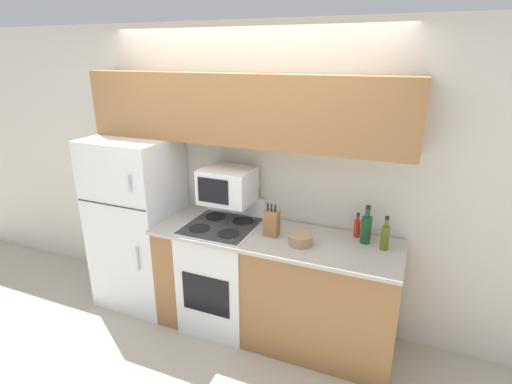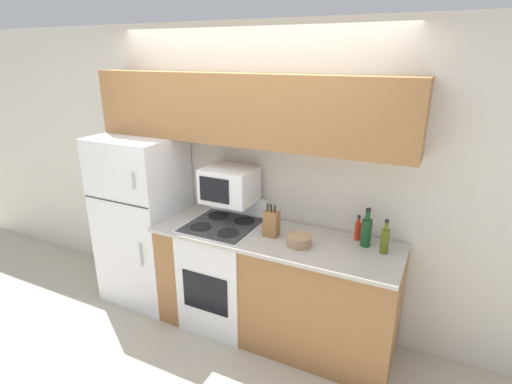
% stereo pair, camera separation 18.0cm
% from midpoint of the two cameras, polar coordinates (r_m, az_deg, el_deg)
% --- Properties ---
extents(ground_plane, '(12.00, 12.00, 0.00)m').
position_cam_midpoint_polar(ground_plane, '(3.60, -6.81, -20.61)').
color(ground_plane, beige).
extents(wall_back, '(8.00, 0.05, 2.55)m').
position_cam_midpoint_polar(wall_back, '(3.51, -2.37, 2.23)').
color(wall_back, silver).
rests_on(wall_back, ground_plane).
extents(lower_cabinets, '(1.98, 0.66, 0.93)m').
position_cam_midpoint_polar(lower_cabinets, '(3.42, 1.03, -13.20)').
color(lower_cabinets, '#9E6B3D').
rests_on(lower_cabinets, ground_plane).
extents(refrigerator, '(0.74, 0.65, 1.60)m').
position_cam_midpoint_polar(refrigerator, '(3.91, -17.79, -4.24)').
color(refrigerator, white).
rests_on(refrigerator, ground_plane).
extents(upper_cabinets, '(2.72, 0.30, 0.55)m').
position_cam_midpoint_polar(upper_cabinets, '(3.22, -3.88, 11.73)').
color(upper_cabinets, '#9E6B3D').
rests_on(upper_cabinets, refrigerator).
extents(stove, '(0.59, 0.64, 1.10)m').
position_cam_midpoint_polar(stove, '(3.57, -6.16, -11.40)').
color(stove, white).
rests_on(stove, ground_plane).
extents(microwave, '(0.43, 0.36, 0.29)m').
position_cam_midpoint_polar(microwave, '(3.36, -5.63, 0.94)').
color(microwave, white).
rests_on(microwave, stove).
extents(knife_block, '(0.11, 0.09, 0.27)m').
position_cam_midpoint_polar(knife_block, '(3.14, 0.62, -4.46)').
color(knife_block, '#9E6B3D').
rests_on(knife_block, lower_cabinets).
extents(bowl, '(0.19, 0.19, 0.09)m').
position_cam_midpoint_polar(bowl, '(3.03, 4.70, -6.71)').
color(bowl, tan).
rests_on(bowl, lower_cabinets).
extents(bottle_hot_sauce, '(0.05, 0.05, 0.20)m').
position_cam_midpoint_polar(bottle_hot_sauce, '(3.20, 12.69, -5.00)').
color(bottle_hot_sauce, red).
rests_on(bottle_hot_sauce, lower_cabinets).
extents(bottle_olive_oil, '(0.06, 0.06, 0.26)m').
position_cam_midpoint_polar(bottle_olive_oil, '(3.05, 16.35, -6.15)').
color(bottle_olive_oil, '#5B6619').
rests_on(bottle_olive_oil, lower_cabinets).
extents(bottle_wine_green, '(0.08, 0.08, 0.30)m').
position_cam_midpoint_polar(bottle_wine_green, '(3.11, 13.87, -5.09)').
color(bottle_wine_green, '#194C23').
rests_on(bottle_wine_green, lower_cabinets).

